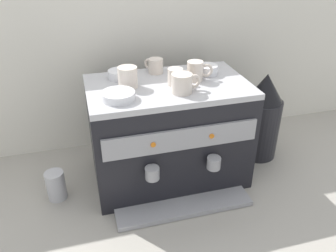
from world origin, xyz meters
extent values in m
plane|color=#9E998E|center=(0.00, 0.00, 0.00)|extent=(4.00, 4.00, 0.00)
cube|color=silver|center=(0.00, 0.37, 0.46)|extent=(2.80, 0.03, 0.92)
cube|color=black|center=(0.00, 0.00, 0.22)|extent=(0.66, 0.40, 0.43)
cube|color=#B7B7BC|center=(0.00, 0.00, 0.45)|extent=(0.66, 0.40, 0.02)
cube|color=#939399|center=(0.00, -0.21, 0.31)|extent=(0.61, 0.01, 0.09)
cylinder|color=orange|center=(-0.12, -0.21, 0.31)|extent=(0.02, 0.01, 0.02)
cylinder|color=orange|center=(0.12, -0.21, 0.31)|extent=(0.02, 0.01, 0.02)
cube|color=#939399|center=(0.00, -0.25, 0.01)|extent=(0.56, 0.12, 0.02)
cylinder|color=#939399|center=(-0.13, -0.23, 0.19)|extent=(0.06, 0.06, 0.05)
cylinder|color=#939399|center=(0.13, -0.23, 0.19)|extent=(0.06, 0.06, 0.05)
cylinder|color=beige|center=(0.03, -0.10, 0.50)|extent=(0.08, 0.08, 0.08)
torus|color=beige|center=(0.08, -0.09, 0.50)|extent=(0.06, 0.02, 0.06)
cylinder|color=beige|center=(-0.16, 0.01, 0.50)|extent=(0.08, 0.08, 0.08)
torus|color=beige|center=(-0.16, 0.06, 0.50)|extent=(0.01, 0.06, 0.06)
cylinder|color=beige|center=(0.12, 0.01, 0.50)|extent=(0.07, 0.07, 0.08)
torus|color=beige|center=(0.17, 0.00, 0.50)|extent=(0.06, 0.02, 0.06)
cylinder|color=beige|center=(0.03, -0.02, 0.49)|extent=(0.06, 0.06, 0.07)
torus|color=beige|center=(0.07, -0.03, 0.49)|extent=(0.05, 0.02, 0.05)
cylinder|color=beige|center=(-0.02, 0.13, 0.49)|extent=(0.06, 0.06, 0.06)
torus|color=beige|center=(-0.04, 0.17, 0.49)|extent=(0.04, 0.05, 0.05)
cylinder|color=white|center=(-0.18, 0.11, 0.47)|extent=(0.10, 0.10, 0.03)
cylinder|color=white|center=(-0.18, 0.11, 0.46)|extent=(0.05, 0.05, 0.01)
cylinder|color=white|center=(0.19, 0.06, 0.48)|extent=(0.09, 0.09, 0.04)
cylinder|color=white|center=(0.19, 0.06, 0.46)|extent=(0.05, 0.05, 0.01)
cylinder|color=white|center=(-0.22, -0.10, 0.47)|extent=(0.12, 0.12, 0.03)
cylinder|color=white|center=(-0.22, -0.10, 0.46)|extent=(0.07, 0.07, 0.01)
cylinder|color=black|center=(0.49, 0.04, 0.15)|extent=(0.18, 0.18, 0.30)
cone|color=black|center=(0.49, 0.04, 0.37)|extent=(0.17, 0.17, 0.14)
cylinder|color=#B7B7BC|center=(-0.50, -0.04, 0.06)|extent=(0.08, 0.08, 0.13)
camera|label=1|loc=(-0.35, -1.26, 1.00)|focal=36.71mm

